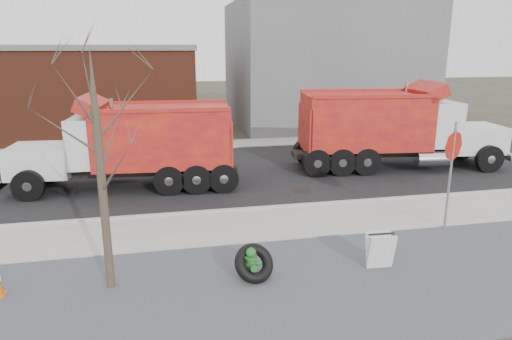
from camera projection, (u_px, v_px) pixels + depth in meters
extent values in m
plane|color=#383328|center=(235.00, 231.00, 13.17)|extent=(120.00, 120.00, 0.00)
cube|color=slate|center=(261.00, 292.00, 9.86)|extent=(60.00, 5.00, 0.03)
cube|color=#9E9B93|center=(234.00, 226.00, 13.40)|extent=(60.00, 2.50, 0.06)
cube|color=#9E9B93|center=(228.00, 211.00, 14.63)|extent=(60.00, 0.15, 0.11)
cube|color=black|center=(211.00, 173.00, 19.13)|extent=(60.00, 9.40, 0.02)
cube|color=#9E9B93|center=(200.00, 145.00, 24.51)|extent=(60.00, 2.00, 0.06)
cube|color=slate|center=(323.00, 64.00, 30.91)|extent=(12.00, 10.00, 8.00)
cube|color=brown|center=(20.00, 94.00, 26.63)|extent=(20.00, 8.00, 5.00)
cube|color=slate|center=(13.00, 47.00, 25.94)|extent=(20.20, 8.20, 0.30)
cylinder|color=#382D23|center=(104.00, 201.00, 9.57)|extent=(0.18, 0.18, 4.00)
cone|color=#382D23|center=(92.00, 75.00, 8.89)|extent=(0.14, 0.14, 1.20)
cylinder|color=#2C732E|center=(251.00, 279.00, 10.35)|extent=(0.43, 0.43, 0.06)
cylinder|color=#2C732E|center=(251.00, 268.00, 10.27)|extent=(0.23, 0.23, 0.59)
cylinder|color=#2C732E|center=(251.00, 257.00, 10.20)|extent=(0.30, 0.30, 0.05)
sphere|color=#2C732E|center=(251.00, 253.00, 10.18)|extent=(0.24, 0.24, 0.24)
cylinder|color=#2C732E|center=(251.00, 249.00, 10.15)|extent=(0.05, 0.05, 0.06)
cylinder|color=#2C732E|center=(244.00, 265.00, 10.20)|extent=(0.13, 0.12, 0.11)
cylinder|color=#2C732E|center=(258.00, 263.00, 10.30)|extent=(0.13, 0.12, 0.11)
cylinder|color=#2C732E|center=(253.00, 268.00, 10.10)|extent=(0.16, 0.13, 0.15)
torus|color=black|center=(254.00, 263.00, 10.30)|extent=(1.10, 0.99, 0.89)
cylinder|color=gray|center=(450.00, 177.00, 12.90)|extent=(0.07, 0.07, 3.16)
cylinder|color=#AA140C|center=(454.00, 146.00, 12.66)|extent=(0.78, 0.40, 0.86)
cube|color=silver|center=(382.00, 252.00, 10.72)|extent=(0.65, 0.25, 0.87)
cube|color=silver|center=(379.00, 249.00, 10.89)|extent=(0.65, 0.25, 0.87)
cube|color=black|center=(381.00, 234.00, 10.69)|extent=(0.64, 0.07, 0.04)
cube|color=black|center=(393.00, 152.00, 19.86)|extent=(8.89, 1.87, 0.23)
cube|color=silver|center=(472.00, 138.00, 20.03)|extent=(2.48, 2.25, 1.14)
cube|color=silver|center=(495.00, 138.00, 20.13)|extent=(0.26, 1.80, 1.03)
cube|color=silver|center=(432.00, 122.00, 19.67)|extent=(1.91, 2.55, 1.86)
cube|color=black|center=(450.00, 110.00, 19.60)|extent=(0.28, 2.06, 0.83)
cube|color=#BC3010|center=(365.00, 121.00, 19.37)|extent=(5.41, 3.04, 2.27)
cylinder|color=silver|center=(405.00, 109.00, 20.42)|extent=(0.16, 0.16, 2.48)
cylinder|color=black|center=(461.00, 148.00, 21.30)|extent=(1.16, 0.43, 1.14)
cylinder|color=black|center=(489.00, 159.00, 19.15)|extent=(1.16, 0.43, 1.14)
cylinder|color=black|center=(329.00, 151.00, 20.61)|extent=(1.16, 0.43, 1.14)
cylinder|color=black|center=(341.00, 162.00, 18.70)|extent=(1.16, 0.43, 1.14)
cube|color=black|center=(131.00, 171.00, 16.97)|extent=(7.98, 1.40, 0.21)
cube|color=silver|center=(42.00, 160.00, 16.43)|extent=(2.26, 2.04, 1.07)
cube|color=silver|center=(10.00, 161.00, 16.29)|extent=(0.18, 1.70, 0.97)
cube|color=silver|center=(95.00, 140.00, 16.50)|extent=(1.71, 2.34, 1.75)
cube|color=black|center=(72.00, 128.00, 16.27)|extent=(0.18, 1.94, 0.78)
cube|color=#BC3010|center=(163.00, 136.00, 16.79)|extent=(5.01, 2.66, 2.14)
cylinder|color=silver|center=(114.00, 132.00, 15.61)|extent=(0.15, 0.15, 2.33)
cylinder|color=black|center=(28.00, 186.00, 15.56)|extent=(1.09, 0.36, 1.07)
cylinder|color=black|center=(47.00, 170.00, 17.57)|extent=(1.09, 0.36, 1.07)
cylinder|color=black|center=(197.00, 178.00, 16.42)|extent=(1.09, 0.36, 1.07)
cylinder|color=black|center=(196.00, 166.00, 18.20)|extent=(1.09, 0.36, 1.07)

